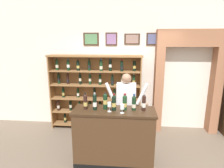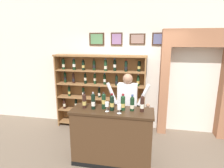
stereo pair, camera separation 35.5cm
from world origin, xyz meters
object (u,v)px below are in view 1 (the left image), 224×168
tasting_bottle_prosecco (95,102)px  tasting_bottle_super_tuscan (105,101)px  shopkeeper (126,103)px  tasting_bottle_rosso (114,103)px  tasting_counter (114,137)px  tasting_bottle_bianco (85,102)px  tasting_bottle_chianti (125,102)px  wine_glass_left (122,107)px  wine_glass_right (109,105)px  tasting_bottle_brunello (134,103)px  tasting_bottle_riserva (144,103)px  wine_shelf (95,89)px

tasting_bottle_prosecco → tasting_bottle_super_tuscan: size_ratio=1.03×
shopkeeper → tasting_bottle_rosso: 0.68m
tasting_counter → tasting_bottle_bianco: size_ratio=4.76×
tasting_bottle_chianti → wine_glass_left: (-0.04, -0.16, -0.03)m
shopkeeper → tasting_bottle_super_tuscan: (-0.37, -0.56, 0.21)m
tasting_bottle_bianco → tasting_bottle_super_tuscan: tasting_bottle_bianco is taller
tasting_bottle_chianti → wine_glass_right: bearing=-156.0°
tasting_bottle_brunello → tasting_bottle_riserva: (0.17, -0.01, 0.01)m
tasting_counter → wine_glass_right: size_ratio=8.52×
tasting_bottle_bianco → wine_glass_right: tasting_bottle_bianco is taller
tasting_counter → tasting_bottle_chianti: bearing=8.9°
wine_glass_left → shopkeeper: bearing=85.7°
tasting_counter → wine_shelf: bearing=112.7°
tasting_bottle_bianco → tasting_bottle_rosso: 0.52m
wine_shelf → wine_glass_right: bearing=-71.0°
tasting_bottle_brunello → tasting_bottle_prosecco: bearing=-175.6°
tasting_bottle_prosecco → tasting_bottle_chianti: size_ratio=1.06×
shopkeeper → wine_glass_right: size_ratio=9.25×
tasting_counter → tasting_bottle_rosso: bearing=-90.0°
tasting_bottle_riserva → tasting_bottle_bianco: bearing=-178.7°
shopkeeper → tasting_bottle_prosecco: 0.85m
tasting_bottle_chianti → tasting_bottle_brunello: bearing=2.5°
tasting_bottle_riserva → tasting_bottle_brunello: bearing=176.1°
tasting_bottle_super_tuscan → tasting_bottle_riserva: 0.69m
tasting_bottle_chianti → tasting_bottle_brunello: (0.16, 0.01, -0.01)m
tasting_bottle_brunello → wine_glass_left: size_ratio=1.89×
tasting_bottle_chianti → tasting_bottle_riserva: bearing=-0.8°
tasting_counter → tasting_bottle_chianti: tasting_bottle_chianti is taller
tasting_counter → tasting_bottle_rosso: tasting_bottle_rosso is taller
tasting_counter → tasting_bottle_chianti: 0.69m
tasting_counter → wine_glass_left: size_ratio=9.49×
tasting_bottle_bianco → wine_glass_left: (0.67, -0.13, -0.03)m
wine_shelf → tasting_bottle_brunello: 1.67m
wine_shelf → tasting_bottle_super_tuscan: (0.43, -1.38, 0.16)m
tasting_bottle_prosecco → tasting_bottle_rosso: 0.34m
tasting_bottle_prosecco → tasting_bottle_brunello: tasting_bottle_prosecco is taller
tasting_counter → wine_glass_right: bearing=-130.2°
shopkeeper → wine_glass_left: (-0.05, -0.73, 0.16)m
tasting_bottle_prosecco → tasting_counter: bearing=2.8°
wine_shelf → tasting_counter: 1.62m
tasting_bottle_bianco → wine_glass_right: 0.45m
tasting_bottle_bianco → wine_glass_right: size_ratio=1.79×
tasting_counter → tasting_bottle_prosecco: tasting_bottle_prosecco is taller
tasting_bottle_bianco → tasting_bottle_super_tuscan: (0.36, 0.04, 0.01)m
tasting_bottle_riserva → shopkeeper: bearing=119.0°
tasting_bottle_rosso → wine_glass_left: tasting_bottle_rosso is taller
tasting_bottle_super_tuscan → tasting_bottle_rosso: (0.16, -0.05, -0.01)m
tasting_bottle_rosso → tasting_bottle_brunello: 0.36m
tasting_bottle_brunello → tasting_bottle_rosso: bearing=-171.6°
tasting_bottle_super_tuscan → shopkeeper: bearing=57.1°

